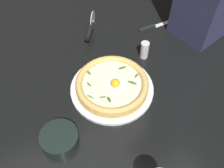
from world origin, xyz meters
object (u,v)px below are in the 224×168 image
side_bowl (59,138)px  pizza_cutter (91,28)px  pizza (112,84)px  pepper_shaker (145,50)px  table_knife (155,26)px

side_bowl → pizza_cutter: (0.25, 0.42, 0.02)m
pizza → pizza_cutter: bearing=84.4°
pizza → pizza_cutter: size_ratio=1.81×
pepper_shaker → pizza: bearing=-150.2°
side_bowl → table_knife: side_bowl is taller
side_bowl → pizza: bearing=28.0°
side_bowl → pepper_shaker: pepper_shaker is taller
pizza_cutter → table_knife: (0.28, -0.05, -0.04)m
pizza → side_bowl: (-0.22, -0.12, -0.01)m
side_bowl → table_knife: bearing=34.4°
pizza_cutter → pepper_shaker: (0.15, -0.20, -0.01)m
pizza → table_knife: 0.39m
pizza_cutter → table_knife: pizza_cutter is taller
side_bowl → table_knife: size_ratio=0.50×
table_knife → pepper_shaker: (-0.13, -0.14, 0.03)m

